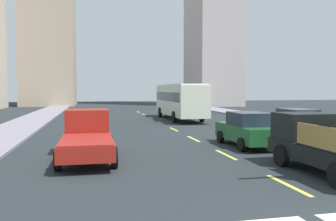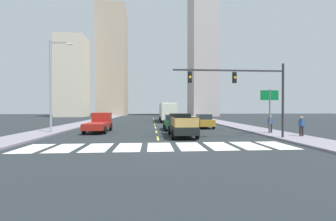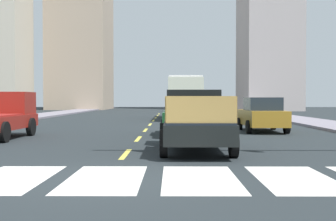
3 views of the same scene
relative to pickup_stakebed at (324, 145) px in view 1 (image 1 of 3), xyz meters
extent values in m
cube|color=gray|center=(8.86, 12.73, -0.86)|extent=(3.40, 110.00, 0.15)
cube|color=gray|center=(-13.13, 12.73, -0.86)|extent=(3.40, 110.00, 0.15)
cube|color=#E0CE4A|center=(-2.13, -1.27, -0.93)|extent=(0.16, 2.40, 0.01)
cube|color=#E0CE4A|center=(-2.13, 3.73, -0.93)|extent=(0.16, 2.40, 0.01)
cube|color=#E0CE4A|center=(-2.13, 8.73, -0.93)|extent=(0.16, 2.40, 0.01)
cube|color=#E0CE4A|center=(-2.13, 13.73, -0.93)|extent=(0.16, 2.40, 0.01)
cube|color=#E0CE4A|center=(-2.13, 18.73, -0.93)|extent=(0.16, 2.40, 0.01)
cube|color=#E0CE4A|center=(-2.13, 23.73, -0.93)|extent=(0.16, 2.40, 0.01)
cube|color=#E0CE4A|center=(-2.13, 28.73, -0.93)|extent=(0.16, 2.40, 0.01)
cube|color=#E0CE4A|center=(-2.13, 33.73, -0.93)|extent=(0.16, 2.40, 0.01)
cube|color=black|center=(0.00, -0.44, -0.26)|extent=(1.96, 5.20, 0.56)
cube|color=black|center=(0.00, 1.26, 0.52)|extent=(1.84, 1.60, 1.00)
cube|color=#19232D|center=(0.00, 1.70, 0.70)|extent=(1.72, 0.08, 0.56)
cylinder|color=black|center=(-0.98, 1.12, -0.54)|extent=(0.22, 0.80, 0.80)
cylinder|color=black|center=(0.98, 1.12, -0.54)|extent=(0.22, 0.80, 0.80)
cube|color=olive|center=(-0.90, -1.39, 0.43)|extent=(0.06, 3.17, 0.70)
cube|color=maroon|center=(-8.03, 3.66, -0.26)|extent=(1.96, 5.20, 0.56)
cube|color=maroon|center=(-8.03, 5.36, 0.52)|extent=(1.84, 1.60, 1.00)
cube|color=#19232D|center=(-8.03, 5.80, 0.70)|extent=(1.72, 0.08, 0.56)
cube|color=maroon|center=(-8.03, 2.71, 0.05)|extent=(1.84, 3.30, 0.06)
cylinder|color=black|center=(-9.01, 5.22, -0.54)|extent=(0.22, 0.80, 0.80)
cylinder|color=black|center=(-7.05, 5.22, -0.54)|extent=(0.22, 0.80, 0.80)
cylinder|color=black|center=(-9.01, 2.10, -0.54)|extent=(0.22, 0.80, 0.80)
cylinder|color=black|center=(-7.05, 2.10, -0.54)|extent=(0.22, 0.80, 0.80)
cube|color=beige|center=(0.25, 21.55, 0.91)|extent=(2.50, 10.80, 2.70)
cube|color=#19232D|center=(0.25, 21.55, 1.26)|extent=(2.52, 9.94, 0.80)
cube|color=silver|center=(0.25, 21.55, 2.32)|extent=(2.40, 10.37, 0.12)
cylinder|color=black|center=(-1.00, 24.90, -0.44)|extent=(0.22, 1.00, 1.00)
cylinder|color=black|center=(1.50, 24.90, -0.44)|extent=(0.22, 1.00, 1.00)
cylinder|color=black|center=(-1.00, 18.58, -0.44)|extent=(0.22, 1.00, 1.00)
cylinder|color=black|center=(1.50, 18.58, -0.44)|extent=(0.22, 1.00, 1.00)
cube|color=#1C5329|center=(-0.24, 5.64, -0.24)|extent=(1.80, 4.40, 0.76)
cube|color=#1E2833|center=(-0.24, 5.49, 0.46)|extent=(1.58, 2.11, 0.64)
cylinder|color=black|center=(-1.14, 7.01, -0.62)|extent=(0.22, 0.64, 0.64)
cylinder|color=black|center=(0.66, 7.01, -0.62)|extent=(0.22, 0.64, 0.64)
cylinder|color=black|center=(-1.14, 4.28, -0.62)|extent=(0.22, 0.64, 0.64)
cylinder|color=black|center=(0.66, 4.28, -0.62)|extent=(0.22, 0.64, 0.64)
cube|color=#A77722|center=(3.80, 7.80, -0.24)|extent=(1.80, 4.40, 0.76)
cube|color=#1E2833|center=(3.80, 7.65, 0.46)|extent=(1.58, 2.11, 0.64)
cylinder|color=black|center=(2.90, 9.16, -0.62)|extent=(0.22, 0.64, 0.64)
cylinder|color=black|center=(4.70, 9.16, -0.62)|extent=(0.22, 0.64, 0.64)
cylinder|color=black|center=(2.90, 6.43, -0.62)|extent=(0.22, 0.64, 0.64)
cylinder|color=black|center=(4.70, 6.43, -0.62)|extent=(0.22, 0.64, 0.64)
cube|color=tan|center=(-15.28, 55.90, 16.62)|extent=(8.89, 11.67, 35.11)
camera|label=1|loc=(-7.79, -10.58, 1.90)|focal=37.56mm
camera|label=2|loc=(-2.69, -19.60, 1.55)|focal=24.04mm
camera|label=3|loc=(-0.77, -14.19, 0.71)|focal=46.58mm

